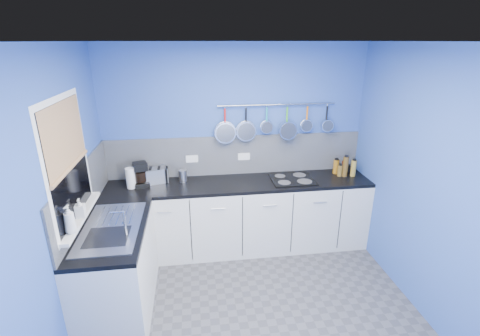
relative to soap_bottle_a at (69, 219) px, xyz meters
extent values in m
cube|color=#47474C|center=(1.53, 0.01, -1.18)|extent=(3.20, 3.00, 0.02)
cube|color=white|center=(1.53, 0.01, 1.34)|extent=(3.20, 3.00, 0.02)
cube|color=#3152A6|center=(1.53, 1.52, 0.08)|extent=(3.20, 0.02, 2.50)
cube|color=#3152A6|center=(-0.08, 0.01, 0.08)|extent=(0.02, 3.00, 2.50)
cube|color=#3152A6|center=(3.14, 0.01, 0.08)|extent=(0.02, 3.00, 2.50)
cube|color=gray|center=(1.53, 1.50, -0.02)|extent=(3.20, 0.02, 0.50)
cube|color=gray|center=(-0.06, 0.61, -0.02)|extent=(0.02, 1.80, 0.50)
cube|color=silver|center=(1.53, 1.21, -0.74)|extent=(3.20, 0.60, 0.86)
cube|color=black|center=(1.53, 1.21, -0.29)|extent=(3.20, 0.60, 0.04)
cube|color=silver|center=(0.23, 0.31, -0.74)|extent=(0.60, 1.20, 0.86)
cube|color=black|center=(0.23, 0.31, -0.29)|extent=(0.60, 1.20, 0.04)
cube|color=white|center=(-0.05, 0.31, 0.38)|extent=(0.01, 1.00, 1.10)
cube|color=black|center=(-0.04, 0.31, 0.38)|extent=(0.01, 0.90, 1.00)
cube|color=tan|center=(-0.03, 0.31, 0.61)|extent=(0.01, 0.90, 0.55)
cube|color=white|center=(-0.02, 0.31, -0.13)|extent=(0.10, 0.98, 0.03)
cube|color=silver|center=(0.23, 0.31, -0.27)|extent=(0.50, 0.95, 0.01)
cube|color=white|center=(0.98, 1.49, -0.04)|extent=(0.15, 0.01, 0.09)
cube|color=white|center=(1.63, 1.49, -0.04)|extent=(0.15, 0.01, 0.09)
cylinder|color=silver|center=(2.03, 1.46, 0.61)|extent=(1.45, 0.02, 0.02)
imported|color=white|center=(0.00, 0.00, 0.00)|extent=(0.11, 0.11, 0.24)
imported|color=white|center=(0.00, 0.26, -0.03)|extent=(0.08, 0.08, 0.17)
cylinder|color=white|center=(0.27, 1.22, -0.15)|extent=(0.14, 0.14, 0.24)
cube|color=silver|center=(0.54, 1.35, -0.18)|extent=(0.31, 0.22, 0.18)
cylinder|color=silver|center=(0.86, 1.33, -0.20)|extent=(0.12, 0.12, 0.14)
cube|color=black|center=(2.19, 1.20, -0.26)|extent=(0.52, 0.46, 0.01)
cylinder|color=black|center=(2.96, 1.32, -0.22)|extent=(0.05, 0.05, 0.10)
cylinder|color=#4C190C|center=(2.90, 1.32, -0.19)|extent=(0.06, 0.06, 0.17)
cylinder|color=#8C5914|center=(2.80, 1.34, -0.18)|extent=(0.07, 0.07, 0.18)
cylinder|color=olive|center=(2.98, 1.22, -0.17)|extent=(0.06, 0.06, 0.21)
cylinder|color=brown|center=(2.87, 1.23, -0.14)|extent=(0.07, 0.07, 0.25)
cylinder|color=brown|center=(2.81, 1.24, -0.20)|extent=(0.06, 0.06, 0.14)
camera|label=1|loc=(1.01, -2.60, 1.34)|focal=25.81mm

